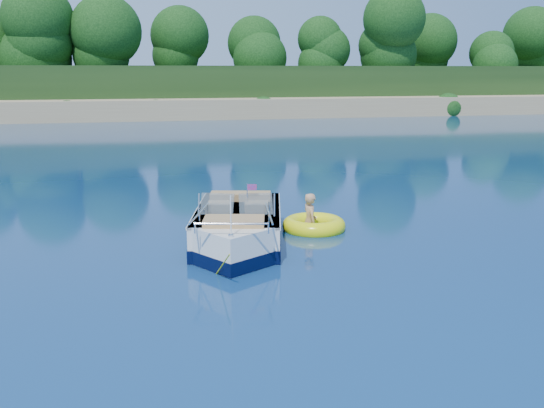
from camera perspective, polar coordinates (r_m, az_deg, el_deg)
The scene contains 6 objects.
ground at distance 11.80m, azimuth -3.77°, elevation -5.57°, with size 160.00×160.00×0.00m, color #0B244F.
shoreline at distance 74.92m, azimuth -11.74°, elevation 10.19°, with size 170.00×59.00×6.00m.
treeline at distance 52.16m, azimuth -11.28°, elevation 14.34°, with size 150.00×7.12×8.19m.
motorboat at distance 12.87m, azimuth -3.25°, elevation -2.51°, with size 2.51×4.97×1.68m.
tow_tube at distance 14.19m, azimuth 3.97°, elevation -2.02°, with size 1.84×1.84×0.39m.
boy at distance 14.18m, azimuth 3.51°, elevation -2.45°, with size 0.52×0.34×1.41m, color tan.
Camera 1 is at (-1.74, -11.08, 3.65)m, focal length 40.00 mm.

